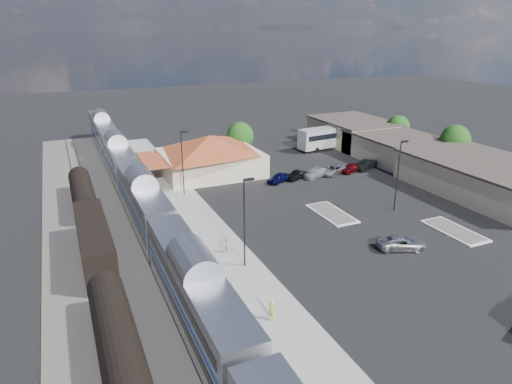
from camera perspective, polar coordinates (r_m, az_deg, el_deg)
name	(u,v)px	position (r m, az deg, el deg)	size (l,w,h in m)	color
ground	(312,225)	(53.99, 7.01, -4.15)	(280.00, 280.00, 0.00)	black
railbed	(118,229)	(54.89, -16.86, -4.42)	(16.00, 100.00, 0.12)	#4C4944
platform	(198,222)	(54.60, -7.20, -3.77)	(5.50, 92.00, 0.18)	gray
passenger_train	(143,204)	(53.75, -13.93, -1.41)	(3.00, 104.00, 5.55)	silver
freight_cars	(94,243)	(47.67, -19.54, -6.04)	(2.80, 46.00, 4.00)	black
station_depot	(210,155)	(71.95, -5.80, 4.67)	(18.35, 12.24, 6.20)	#C4B38F
buildings_east	(415,153)	(80.33, 19.31, 4.62)	(14.40, 51.40, 4.80)	#C6B28C
traffic_island_south	(332,213)	(57.49, 9.45, -2.64)	(3.30, 7.50, 0.21)	silver
traffic_island_north	(455,231)	(56.69, 23.57, -4.44)	(3.30, 7.50, 0.21)	silver
lamp_plat_s	(245,216)	(42.42, -1.36, -3.01)	(1.08, 0.25, 9.00)	black
lamp_plat_n	(183,158)	(62.26, -9.12, 4.23)	(1.08, 0.25, 9.00)	black
lamp_lot	(399,170)	(58.98, 17.43, 2.68)	(1.08, 0.25, 9.00)	black
tree_east_b	(455,141)	(82.51, 23.62, 5.85)	(4.94, 4.94, 6.96)	#382314
tree_east_c	(398,128)	(92.40, 17.32, 7.66)	(4.41, 4.41, 6.21)	#382314
tree_depot	(240,137)	(79.69, -1.98, 6.91)	(4.71, 4.71, 6.63)	#382314
suv	(401,243)	(50.12, 17.71, -6.08)	(2.33, 5.04, 1.40)	#ACAFB5
coach_bus	(329,136)	(88.57, 9.15, 6.90)	(13.20, 4.42, 4.16)	silver
person_a	(272,309)	(36.79, 2.00, -14.44)	(0.66, 0.43, 1.80)	#B3D342
person_b	(227,245)	(46.73, -3.67, -6.62)	(0.81, 0.63, 1.67)	silver
parked_car_a	(279,178)	(68.19, 2.89, 1.77)	(1.67, 4.15, 1.41)	#0C0D3E
parked_car_b	(297,175)	(69.89, 5.13, 2.11)	(1.37, 3.92, 1.29)	black
parked_car_c	(316,173)	(71.16, 7.51, 2.40)	(1.97, 4.85, 1.41)	silver
parked_car_d	(333,170)	(73.05, 9.55, 2.75)	(2.35, 5.09, 1.42)	#9A9CA3
parked_car_e	(351,168)	(74.57, 11.74, 2.96)	(1.69, 4.20, 1.43)	maroon
parked_car_f	(366,165)	(76.63, 13.58, 3.31)	(1.59, 4.57, 1.51)	black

